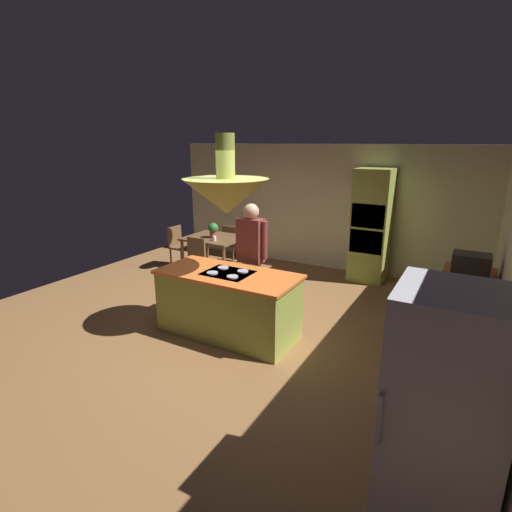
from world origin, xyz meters
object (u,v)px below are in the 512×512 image
object	(u,v)px
cup_on_table	(214,238)
dining_table	(215,242)
kitchen_island	(228,304)
canister_sugar	(466,298)
microwave_on_counter	(471,264)
chair_at_corner	(179,244)
chair_by_back_wall	(233,242)
oven_tower	(371,226)
chair_facing_island	(193,258)
person_at_island	(251,252)
canister_flour	(466,301)
refrigerator	(442,415)
potted_plant_on_table	(213,229)

from	to	relation	value
cup_on_table	dining_table	bearing A→B (deg)	125.14
kitchen_island	canister_sugar	xyz separation A→B (m)	(2.84, 0.38, 0.52)
microwave_on_counter	chair_at_corner	bearing A→B (deg)	174.01
canister_sugar	chair_at_corner	bearing A→B (deg)	162.51
chair_at_corner	canister_sugar	bearing A→B (deg)	-107.49
chair_at_corner	cup_on_table	xyz separation A→B (m)	(1.10, -0.24, 0.30)
chair_by_back_wall	oven_tower	bearing A→B (deg)	-170.86
kitchen_island	chair_facing_island	size ratio (longest dim) A/B	2.22
chair_facing_island	canister_sugar	xyz separation A→B (m)	(4.54, -1.03, 0.47)
person_at_island	microwave_on_counter	bearing A→B (deg)	15.57
chair_facing_island	person_at_island	bearing A→B (deg)	-22.57
oven_tower	canister_flour	xyz separation A→B (m)	(1.74, -3.05, -0.07)
oven_tower	canister_sugar	distance (m)	3.36
refrigerator	canister_sugar	world-z (taller)	refrigerator
refrigerator	canister_sugar	xyz separation A→B (m)	(0.04, 2.08, 0.10)
chair_facing_island	kitchen_island	bearing A→B (deg)	-39.62
canister_flour	chair_by_back_wall	bearing A→B (deg)	150.22
oven_tower	refrigerator	xyz separation A→B (m)	(1.70, -4.94, -0.19)
oven_tower	microwave_on_counter	xyz separation A→B (m)	(1.74, -1.72, -0.02)
kitchen_island	dining_table	distance (m)	2.71
microwave_on_counter	person_at_island	bearing A→B (deg)	-164.43
canister_flour	oven_tower	bearing A→B (deg)	119.72
oven_tower	microwave_on_counter	size ratio (longest dim) A/B	4.63
chair_at_corner	canister_flour	distance (m)	5.82
oven_tower	potted_plant_on_table	world-z (taller)	oven_tower
chair_at_corner	microwave_on_counter	xyz separation A→B (m)	(5.47, -0.57, 0.54)
potted_plant_on_table	chair_at_corner	bearing A→B (deg)	176.71
oven_tower	canister_sugar	size ratio (longest dim) A/B	14.59
kitchen_island	dining_table	bearing A→B (deg)	128.99
dining_table	potted_plant_on_table	bearing A→B (deg)	-72.91
chair_facing_island	cup_on_table	world-z (taller)	chair_facing_island
person_at_island	canister_flour	distance (m)	2.94
kitchen_island	microwave_on_counter	size ratio (longest dim) A/B	4.19
dining_table	person_at_island	distance (m)	2.18
chair_facing_island	cup_on_table	xyz separation A→B (m)	(0.17, 0.46, 0.30)
dining_table	microwave_on_counter	xyz separation A→B (m)	(4.54, -0.57, 0.38)
person_at_island	chair_facing_island	bearing A→B (deg)	157.43
chair_by_back_wall	cup_on_table	bearing A→B (deg)	100.13
refrigerator	potted_plant_on_table	size ratio (longest dim) A/B	5.83
oven_tower	dining_table	xyz separation A→B (m)	(-2.80, -1.14, -0.40)
refrigerator	potted_plant_on_table	xyz separation A→B (m)	(-4.48, 3.75, 0.05)
dining_table	chair_at_corner	distance (m)	0.95
oven_tower	chair_at_corner	world-z (taller)	oven_tower
cup_on_table	person_at_island	bearing A→B (deg)	-37.58
refrigerator	chair_by_back_wall	world-z (taller)	refrigerator
person_at_island	cup_on_table	size ratio (longest dim) A/B	19.30
kitchen_island	person_at_island	xyz separation A→B (m)	(-0.05, 0.72, 0.55)
chair_by_back_wall	canister_flour	distance (m)	5.25
dining_table	cup_on_table	world-z (taller)	cup_on_table
chair_by_back_wall	microwave_on_counter	world-z (taller)	microwave_on_counter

